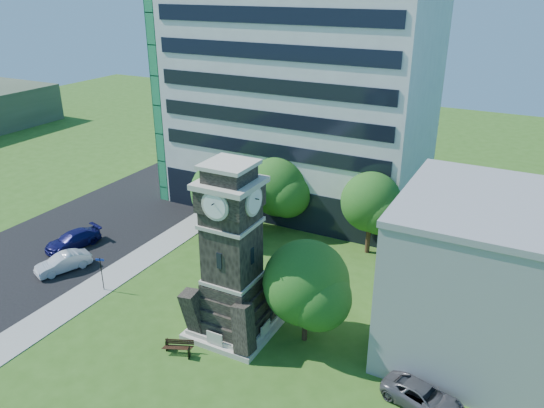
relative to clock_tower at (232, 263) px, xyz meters
The scene contains 15 objects.
ground 6.39m from the clock_tower, 146.32° to the right, with size 160.00×160.00×0.00m, color #2F5618.
sidewalk 13.88m from the clock_tower, 166.50° to the left, with size 3.00×70.00×0.06m, color gray.
street 21.86m from the clock_tower, behind, with size 14.00×80.00×0.02m, color black.
clock_tower is the anchor object (origin of this frame).
office_tall 26.21m from the clock_tower, 104.57° to the left, with size 26.20×15.11×28.60m.
office_low 18.00m from the clock_tower, 19.48° to the left, with size 15.20×12.20×10.40m.
car_street_mid 17.46m from the clock_tower, behind, with size 1.55×4.46×1.47m, color silver.
car_street_north 20.27m from the clock_tower, 168.98° to the left, with size 2.06×5.06×1.47m, color #12114D.
car_east_lot 14.08m from the clock_tower, ahead, with size 2.21×4.80×1.33m, color #515156.
park_bench 6.39m from the clock_tower, 116.92° to the right, with size 1.88×0.50×0.97m.
street_sign 12.23m from the clock_tower, behind, with size 0.69×0.07×2.86m.
tree_nw 15.17m from the clock_tower, 124.30° to the left, with size 6.83×6.21×7.45m.
tree_nc 17.38m from the clock_tower, 106.46° to the left, with size 6.47×5.88×7.07m.
tree_ne 15.93m from the clock_tower, 73.17° to the left, with size 5.72×5.20×7.46m.
tree_east 5.10m from the clock_tower, 15.08° to the left, with size 6.19×5.63×7.26m.
Camera 1 is at (19.44, -23.74, 22.43)m, focal length 35.00 mm.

